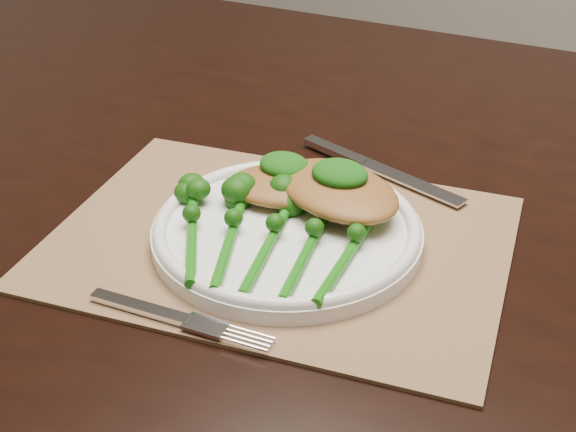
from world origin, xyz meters
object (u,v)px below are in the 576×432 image
Objects in this scene: chicken_fillet_left at (289,185)px; broccolini_bundle at (268,245)px; dining_table at (350,420)px; dinner_plate at (287,230)px; placemat at (279,242)px.

chicken_fillet_left is 0.51× the size of broccolini_bundle.
broccolini_bundle reaches higher than dining_table.
dinner_plate is 2.10× the size of chicken_fillet_left.
broccolini_bundle is (0.04, -0.08, -0.01)m from chicken_fillet_left.
dinner_plate is at bearing 15.13° from placemat.
broccolini_bundle is (0.01, -0.04, 0.02)m from placemat.
placemat is (0.01, -0.17, 0.37)m from dining_table.
chicken_fillet_left and broccolini_bundle have the same top height.
placemat is at bearing -149.05° from dinner_plate.
dinner_plate reaches higher than dining_table.
dining_table is 4.31× the size of placemat.
broccolini_bundle is at bearing -96.96° from chicken_fillet_left.
placemat is at bearing 89.14° from broccolini_bundle.
dining_table is 15.01× the size of chicken_fillet_left.
placemat is at bearing -96.59° from dining_table.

